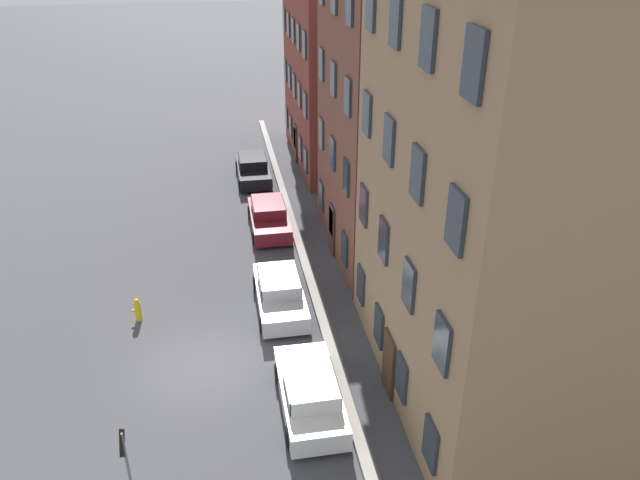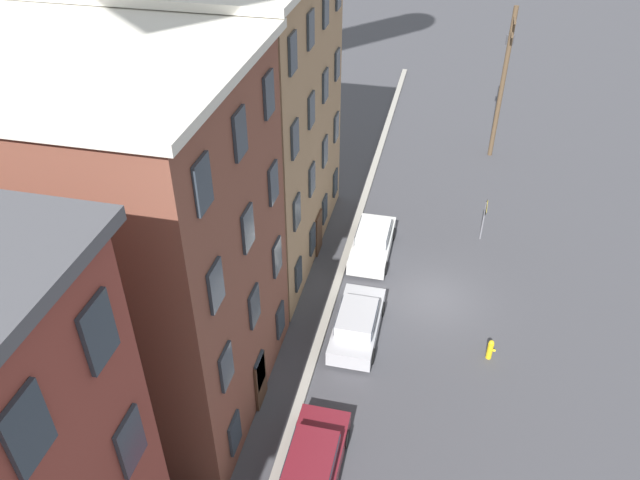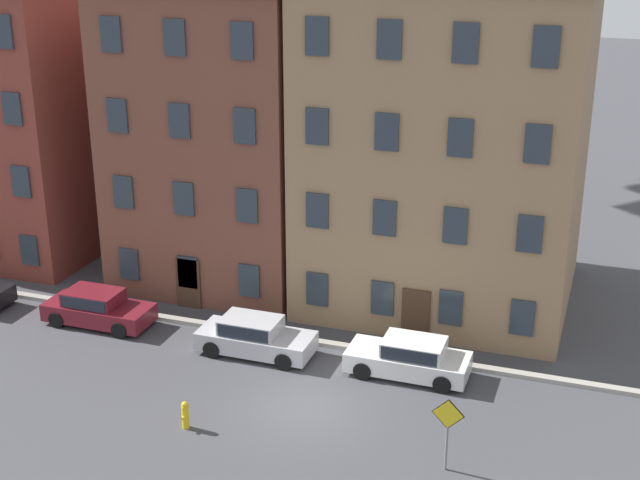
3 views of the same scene
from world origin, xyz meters
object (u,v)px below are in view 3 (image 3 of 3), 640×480
Objects in this scene: car_silver at (254,335)px; car_white at (410,357)px; fire_hydrant at (185,415)px; caution_sign at (448,423)px; car_maroon at (97,307)px.

car_white is (5.97, 0.27, 0.00)m from car_silver.
caution_sign is at bearing 3.28° from fire_hydrant.
car_silver is 1.81× the size of caution_sign.
car_maroon is 1.81× the size of caution_sign.
car_maroon and car_silver have the same top height.
car_silver is at bearing -2.27° from car_maroon.
car_silver is at bearing 148.93° from caution_sign.
car_silver is (7.03, -0.28, 0.00)m from car_maroon.
car_white is at bearing 2.59° from car_silver.
caution_sign is at bearing -65.59° from car_white.
car_white reaches higher than fire_hydrant.
fire_hydrant is at bearing -39.86° from car_maroon.
fire_hydrant is at bearing -136.11° from car_white.
fire_hydrant is (6.97, -5.82, -0.27)m from car_maroon.
car_white is at bearing 114.41° from caution_sign.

